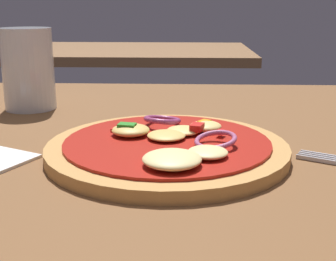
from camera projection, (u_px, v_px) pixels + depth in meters
dining_table at (137, 182)px, 0.43m from camera, size 1.48×0.91×0.03m
pizza at (168, 147)px, 0.45m from camera, size 0.24×0.24×0.03m
beer_glass at (28, 71)px, 0.65m from camera, size 0.07×0.07×0.12m
background_table at (123, 53)px, 1.54m from camera, size 0.86×0.52×0.03m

